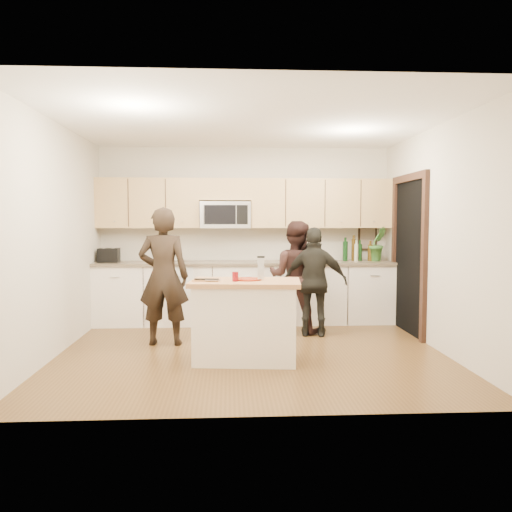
{
  "coord_description": "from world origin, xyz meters",
  "views": [
    {
      "loc": [
        -0.26,
        -5.86,
        1.55
      ],
      "look_at": [
        0.08,
        0.35,
        1.12
      ],
      "focal_mm": 35.0,
      "sensor_mm": 36.0,
      "label": 1
    }
  ],
  "objects": [
    {
      "name": "tongs",
      "position": [
        -0.5,
        -0.46,
        0.92
      ],
      "size": [
        0.27,
        0.05,
        0.02
      ],
      "primitive_type": "cube",
      "rotation": [
        0.0,
        0.0,
        -0.1
      ],
      "color": "black",
      "rests_on": "cutting_board"
    },
    {
      "name": "knife",
      "position": [
        -0.43,
        -0.51,
        0.92
      ],
      "size": [
        0.17,
        0.04,
        0.01
      ],
      "primitive_type": "cube",
      "rotation": [
        0.0,
        0.0,
        -0.1
      ],
      "color": "silver",
      "rests_on": "cutting_board"
    },
    {
      "name": "room_shell",
      "position": [
        0.0,
        0.0,
        1.73
      ],
      "size": [
        4.52,
        4.02,
        2.71
      ],
      "color": "beige",
      "rests_on": "ground"
    },
    {
      "name": "woman_right",
      "position": [
        0.9,
        0.77,
        0.74
      ],
      "size": [
        0.92,
        0.52,
        1.47
      ],
      "primitive_type": "imported",
      "rotation": [
        0.0,
        0.0,
        2.94
      ],
      "color": "black",
      "rests_on": "ground"
    },
    {
      "name": "doorway",
      "position": [
        2.23,
        0.9,
        1.16
      ],
      "size": [
        0.06,
        1.25,
        2.2
      ],
      "color": "black",
      "rests_on": "ground"
    },
    {
      "name": "upper_cabinetry",
      "position": [
        0.03,
        1.83,
        1.84
      ],
      "size": [
        4.5,
        0.33,
        0.75
      ],
      "color": "tan",
      "rests_on": "ground"
    },
    {
      "name": "drink_glass",
      "position": [
        -0.19,
        -0.46,
        0.95
      ],
      "size": [
        0.07,
        0.07,
        0.1
      ],
      "primitive_type": "cylinder",
      "color": "maroon",
      "rests_on": "island"
    },
    {
      "name": "box_grater",
      "position": [
        0.09,
        -0.41,
        1.05
      ],
      "size": [
        0.08,
        0.06,
        0.25
      ],
      "color": "silver",
      "rests_on": "red_plate"
    },
    {
      "name": "red_plate",
      "position": [
        -0.05,
        -0.35,
        0.91
      ],
      "size": [
        0.3,
        0.3,
        0.02
      ],
      "primitive_type": "cylinder",
      "color": "maroon",
      "rests_on": "island"
    },
    {
      "name": "orchid",
      "position": [
        2.03,
        1.72,
        1.21
      ],
      "size": [
        0.35,
        0.31,
        0.54
      ],
      "primitive_type": "imported",
      "rotation": [
        0.0,
        0.0,
        0.28
      ],
      "color": "#376D2B",
      "rests_on": "back_cabinetry"
    },
    {
      "name": "bottle_cluster",
      "position": [
        1.71,
        1.72,
        1.11
      ],
      "size": [
        0.46,
        0.18,
        0.4
      ],
      "color": "black",
      "rests_on": "back_cabinetry"
    },
    {
      "name": "back_cabinetry",
      "position": [
        0.0,
        1.69,
        0.47
      ],
      "size": [
        4.5,
        0.66,
        0.94
      ],
      "color": "white",
      "rests_on": "ground"
    },
    {
      "name": "toaster",
      "position": [
        -2.05,
        1.67,
        1.05
      ],
      "size": [
        0.3,
        0.21,
        0.21
      ],
      "color": "black",
      "rests_on": "back_cabinetry"
    },
    {
      "name": "floor",
      "position": [
        0.0,
        0.0,
        0.0
      ],
      "size": [
        4.5,
        4.5,
        0.0
      ],
      "primitive_type": "plane",
      "color": "brown",
      "rests_on": "ground"
    },
    {
      "name": "dish_towel",
      "position": [
        -0.95,
        1.5,
        0.8
      ],
      "size": [
        0.34,
        0.6,
        0.48
      ],
      "color": "white",
      "rests_on": "ground"
    },
    {
      "name": "woman_center",
      "position": [
        0.66,
        1.01,
        0.78
      ],
      "size": [
        0.91,
        0.82,
        1.56
      ],
      "primitive_type": "imported",
      "rotation": [
        0.0,
        0.0,
        2.79
      ],
      "color": "black",
      "rests_on": "ground"
    },
    {
      "name": "framed_picture",
      "position": [
        1.95,
        1.98,
        1.28
      ],
      "size": [
        0.3,
        0.03,
        0.38
      ],
      "color": "black",
      "rests_on": "ground"
    },
    {
      "name": "woman_left",
      "position": [
        -1.08,
        0.4,
        0.86
      ],
      "size": [
        0.65,
        0.44,
        1.73
      ],
      "primitive_type": "imported",
      "rotation": [
        0.0,
        0.0,
        3.09
      ],
      "color": "black",
      "rests_on": "ground"
    },
    {
      "name": "cutting_board",
      "position": [
        -0.51,
        -0.4,
        0.91
      ],
      "size": [
        0.3,
        0.21,
        0.02
      ],
      "primitive_type": "cube",
      "rotation": [
        0.0,
        0.0,
        -0.1
      ],
      "color": "#BA7D4D",
      "rests_on": "island"
    },
    {
      "name": "island",
      "position": [
        -0.08,
        -0.39,
        0.45
      ],
      "size": [
        1.27,
        0.82,
        0.9
      ],
      "rotation": [
        0.0,
        0.0,
        -0.1
      ],
      "color": "white",
      "rests_on": "ground"
    },
    {
      "name": "microwave",
      "position": [
        -0.31,
        1.8,
        1.65
      ],
      "size": [
        0.76,
        0.41,
        0.4
      ],
      "color": "silver",
      "rests_on": "ground"
    }
  ]
}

